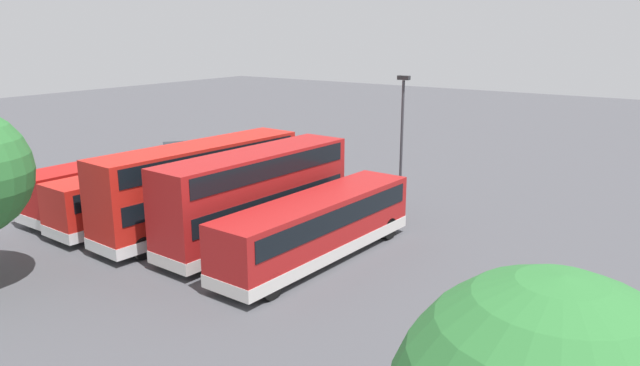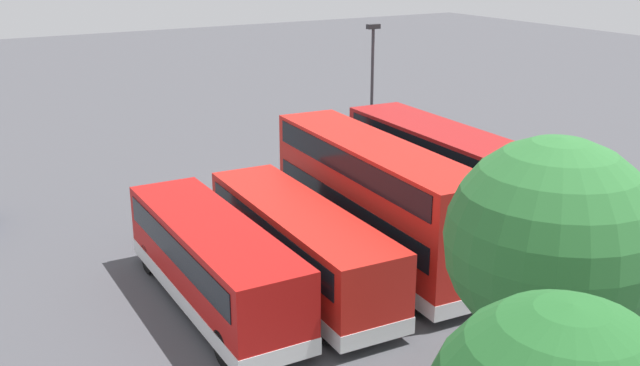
# 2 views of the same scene
# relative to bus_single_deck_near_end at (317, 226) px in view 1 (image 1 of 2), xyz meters

# --- Properties ---
(ground_plane) EXTENTS (140.00, 140.00, 0.00)m
(ground_plane) POSITION_rel_bus_single_deck_near_end_xyz_m (7.19, -9.18, -1.62)
(ground_plane) COLOR #47474C
(bus_single_deck_near_end) EXTENTS (3.05, 11.73, 2.95)m
(bus_single_deck_near_end) POSITION_rel_bus_single_deck_near_end_xyz_m (0.00, 0.00, 0.00)
(bus_single_deck_near_end) COLOR #A51919
(bus_single_deck_near_end) RESTS_ON ground
(bus_double_decker_second) EXTENTS (3.13, 11.25, 4.55)m
(bus_double_decker_second) POSITION_rel_bus_single_deck_near_end_xyz_m (3.78, -0.20, 0.83)
(bus_double_decker_second) COLOR #A51919
(bus_double_decker_second) RESTS_ON ground
(bus_double_decker_third) EXTENTS (3.37, 12.07, 4.55)m
(bus_double_decker_third) POSITION_rel_bus_single_deck_near_end_xyz_m (7.37, 0.00, 0.83)
(bus_double_decker_third) COLOR red
(bus_double_decker_third) RESTS_ON ground
(bus_single_deck_fourth) EXTENTS (3.07, 10.61, 2.95)m
(bus_single_deck_fourth) POSITION_rel_bus_single_deck_near_end_xyz_m (11.02, 0.76, -0.00)
(bus_single_deck_fourth) COLOR red
(bus_single_deck_fourth) RESTS_ON ground
(bus_single_deck_fifth) EXTENTS (2.78, 10.12, 2.95)m
(bus_single_deck_fifth) POSITION_rel_bus_single_deck_near_end_xyz_m (14.21, 0.61, -0.00)
(bus_single_deck_fifth) COLOR #B71411
(bus_single_deck_fifth) RESTS_ON ground
(car_hatchback_silver) EXTENTS (4.13, 4.64, 1.43)m
(car_hatchback_silver) POSITION_rel_bus_single_deck_near_end_xyz_m (21.34, -10.96, -0.92)
(car_hatchback_silver) COLOR #1E479E
(car_hatchback_silver) RESTS_ON ground
(lamp_post_tall) EXTENTS (0.70, 0.30, 7.68)m
(lamp_post_tall) POSITION_rel_bus_single_deck_near_end_xyz_m (0.91, -9.67, 2.89)
(lamp_post_tall) COLOR #38383D
(lamp_post_tall) RESTS_ON ground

